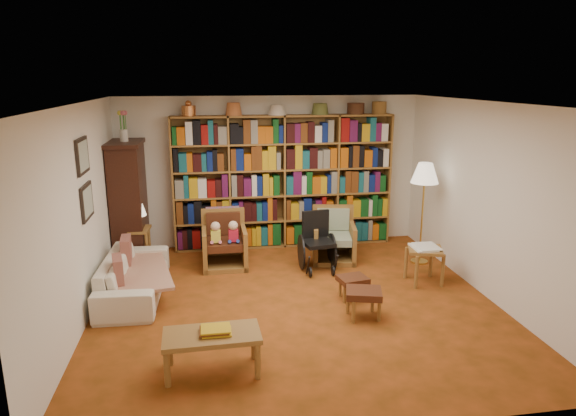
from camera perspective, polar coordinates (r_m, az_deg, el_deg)
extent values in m
plane|color=#A24618|center=(6.64, 0.84, -10.49)|extent=(5.00, 5.00, 0.00)
plane|color=white|center=(6.04, 0.93, 11.59)|extent=(5.00, 5.00, 0.00)
plane|color=white|center=(8.64, -1.96, 4.06)|extent=(5.00, 0.00, 5.00)
plane|color=white|center=(3.91, 7.24, -8.98)|extent=(5.00, 0.00, 5.00)
plane|color=white|center=(6.31, -22.10, -0.87)|extent=(0.00, 5.00, 5.00)
plane|color=white|center=(7.08, 21.24, 0.79)|extent=(0.00, 5.00, 5.00)
cube|color=olive|center=(8.54, -0.48, 2.92)|extent=(3.60, 0.30, 2.20)
cube|color=#34170E|center=(8.25, -17.23, 0.44)|extent=(0.45, 0.90, 1.80)
cube|color=#34170E|center=(8.09, -17.71, 6.85)|extent=(0.50, 0.95, 0.06)
cylinder|color=silver|center=(8.08, -17.78, 7.69)|extent=(0.12, 0.12, 0.18)
cube|color=black|center=(6.47, -21.89, 5.40)|extent=(0.03, 0.52, 0.42)
cube|color=gray|center=(6.46, -21.76, 5.41)|extent=(0.01, 0.44, 0.34)
cube|color=black|center=(6.56, -21.45, 0.66)|extent=(0.03, 0.52, 0.42)
cube|color=gray|center=(6.56, -21.32, 0.67)|extent=(0.01, 0.44, 0.34)
imported|color=beige|center=(7.07, -16.74, -7.21)|extent=(1.85, 0.78, 0.53)
cube|color=beige|center=(7.05, -16.35, -6.95)|extent=(1.03, 1.56, 0.04)
cube|color=maroon|center=(7.35, -17.50, -4.91)|extent=(0.15, 0.40, 0.39)
cube|color=maroon|center=(6.70, -18.34, -6.85)|extent=(0.19, 0.37, 0.36)
cube|color=olive|center=(8.08, -16.56, -2.32)|extent=(0.43, 0.43, 0.04)
cylinder|color=olive|center=(8.03, -17.70, -4.66)|extent=(0.05, 0.05, 0.54)
cylinder|color=olive|center=(7.99, -15.40, -4.60)|extent=(0.05, 0.05, 0.54)
cylinder|color=olive|center=(8.34, -17.38, -3.94)|extent=(0.05, 0.05, 0.54)
cylinder|color=olive|center=(8.29, -15.16, -3.87)|extent=(0.05, 0.05, 0.54)
cylinder|color=gold|center=(8.05, -16.61, -1.52)|extent=(0.12, 0.12, 0.19)
cone|color=#F9EBCD|center=(7.99, -16.74, 0.14)|extent=(0.35, 0.35, 0.27)
cube|color=olive|center=(7.90, -7.00, -6.16)|extent=(0.67, 0.69, 0.07)
cube|color=olive|center=(7.81, -9.26, -4.48)|extent=(0.07, 0.69, 0.59)
cube|color=olive|center=(7.83, -4.87, -4.30)|extent=(0.07, 0.69, 0.59)
cube|color=olive|center=(8.07, -7.17, -2.89)|extent=(0.66, 0.08, 0.83)
cube|color=#4B2314|center=(7.77, -7.07, -3.94)|extent=(0.52, 0.58, 0.11)
cube|color=#4B2314|center=(7.96, -7.19, -1.70)|extent=(0.52, 0.10, 0.35)
cube|color=#CF374C|center=(8.03, -7.23, -1.13)|extent=(0.52, 0.06, 0.37)
cube|color=olive|center=(8.13, 5.06, -5.51)|extent=(0.76, 0.78, 0.07)
cube|color=olive|center=(7.99, 3.05, -3.92)|extent=(0.18, 0.68, 0.58)
cube|color=olive|center=(8.13, 7.12, -3.70)|extent=(0.18, 0.68, 0.58)
cube|color=olive|center=(8.30, 4.62, -2.40)|extent=(0.66, 0.18, 0.82)
cube|color=gray|center=(8.00, 5.16, -3.38)|extent=(0.60, 0.65, 0.11)
cube|color=gray|center=(8.18, 4.75, -1.25)|extent=(0.52, 0.18, 0.34)
cube|color=black|center=(7.58, 3.37, -3.91)|extent=(0.49, 0.49, 0.06)
cube|color=black|center=(7.70, 3.07, -1.78)|extent=(0.42, 0.12, 0.42)
cylinder|color=black|center=(7.67, 1.49, -4.91)|extent=(0.03, 0.52, 0.52)
cylinder|color=black|center=(7.77, 4.90, -4.71)|extent=(0.03, 0.52, 0.52)
cylinder|color=black|center=(7.42, 2.49, -7.13)|extent=(0.03, 0.15, 0.15)
cylinder|color=black|center=(7.49, 5.03, -6.96)|extent=(0.03, 0.15, 0.15)
cylinder|color=gold|center=(8.26, 14.36, -5.76)|extent=(0.26, 0.26, 0.03)
cylinder|color=gold|center=(8.07, 14.64, -1.46)|extent=(0.03, 0.03, 1.32)
cone|color=#F9EBCD|center=(7.90, 14.98, 3.79)|extent=(0.41, 0.41, 0.30)
cube|color=olive|center=(7.34, 14.99, -4.48)|extent=(0.57, 0.57, 0.04)
cylinder|color=olive|center=(7.19, 14.08, -6.96)|extent=(0.05, 0.05, 0.46)
cylinder|color=olive|center=(7.34, 16.81, -6.70)|extent=(0.05, 0.05, 0.46)
cylinder|color=olive|center=(7.51, 12.97, -5.95)|extent=(0.05, 0.05, 0.46)
cylinder|color=olive|center=(7.66, 15.60, -5.73)|extent=(0.05, 0.05, 0.46)
cube|color=white|center=(7.33, 15.01, -4.22)|extent=(0.40, 0.46, 0.03)
cube|color=#4B2314|center=(6.70, 7.21, -7.89)|extent=(0.41, 0.37, 0.07)
cylinder|color=olive|center=(6.63, 6.29, -9.53)|extent=(0.04, 0.04, 0.23)
cylinder|color=olive|center=(6.70, 8.54, -9.34)|extent=(0.04, 0.04, 0.23)
cylinder|color=olive|center=(6.82, 5.82, -8.82)|extent=(0.04, 0.04, 0.23)
cylinder|color=olive|center=(6.89, 8.00, -8.64)|extent=(0.04, 0.04, 0.23)
cube|color=#4B2314|center=(6.21, 8.42, -9.34)|extent=(0.49, 0.45, 0.08)
cylinder|color=olive|center=(6.13, 7.30, -11.43)|extent=(0.04, 0.04, 0.27)
cylinder|color=olive|center=(6.22, 10.10, -11.15)|extent=(0.04, 0.04, 0.27)
cylinder|color=olive|center=(6.35, 6.67, -10.48)|extent=(0.04, 0.04, 0.27)
cylinder|color=olive|center=(6.44, 9.38, -10.23)|extent=(0.04, 0.04, 0.27)
cube|color=olive|center=(5.12, -8.46, -13.84)|extent=(0.94, 0.49, 0.05)
cylinder|color=olive|center=(5.08, -13.29, -17.02)|extent=(0.06, 0.06, 0.36)
cylinder|color=olive|center=(5.07, -3.40, -16.65)|extent=(0.06, 0.06, 0.36)
cylinder|color=olive|center=(5.40, -13.01, -14.96)|extent=(0.06, 0.06, 0.36)
cylinder|color=olive|center=(5.39, -3.81, -14.62)|extent=(0.06, 0.06, 0.36)
cube|color=brown|center=(5.09, -8.48, -13.33)|extent=(0.29, 0.23, 0.05)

